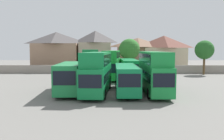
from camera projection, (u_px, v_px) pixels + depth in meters
name	position (u px, v px, depth m)	size (l,w,h in m)	color
ground	(113.00, 76.00, 48.05)	(140.00, 140.00, 0.00)	slate
depot_boundary_wall	(113.00, 69.00, 53.80)	(56.00, 0.50, 1.80)	gray
bus_1	(70.00, 76.00, 30.11)	(3.14, 10.21, 3.55)	#1C8241
bus_2	(97.00, 70.00, 29.62)	(3.18, 11.45, 4.88)	#107B3B
bus_3	(126.00, 77.00, 30.07)	(2.68, 11.22, 3.29)	#0F7C41
bus_4	(154.00, 70.00, 29.97)	(2.61, 11.62, 4.93)	#17873A
bus_5	(91.00, 62.00, 43.75)	(3.15, 10.51, 5.18)	#197A3F
bus_6	(112.00, 63.00, 43.90)	(3.19, 11.60, 4.98)	#1B8731
bus_7	(129.00, 68.00, 43.88)	(2.93, 11.40, 3.43)	#107A3B
house_terrace_left	(56.00, 51.00, 61.19)	(11.31, 7.38, 9.37)	#9E7A60
house_terrace_centre	(95.00, 50.00, 61.13)	(7.85, 6.70, 9.70)	tan
house_terrace_right	(138.00, 54.00, 62.58)	(10.67, 6.58, 8.03)	#9E7A60
house_terrace_far_right	(164.00, 53.00, 62.38)	(10.68, 7.22, 8.58)	#C6B293
tree_left_of_lot	(204.00, 50.00, 51.28)	(3.89, 3.89, 7.04)	brown
tree_behind_wall	(129.00, 49.00, 55.90)	(4.70, 4.70, 7.56)	brown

